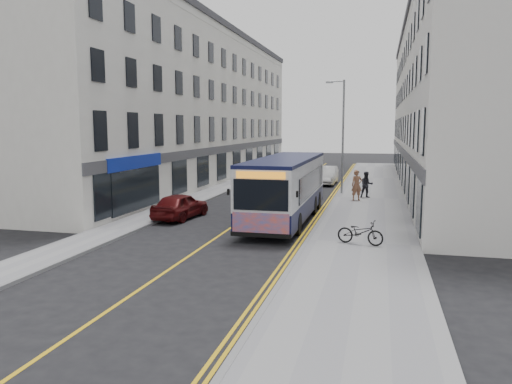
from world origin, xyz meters
The scene contains 17 objects.
ground centered at (0.00, 0.00, 0.00)m, with size 140.00×140.00×0.00m, color black.
pavement_east centered at (6.25, 12.00, 0.06)m, with size 4.50×64.00×0.12m, color gray.
pavement_west centered at (-5.00, 12.00, 0.06)m, with size 2.00×64.00×0.12m, color gray.
kerb_east centered at (4.00, 12.00, 0.07)m, with size 0.18×64.00×0.13m, color slate.
kerb_west centered at (-4.00, 12.00, 0.07)m, with size 0.18×64.00×0.13m, color slate.
road_centre_line centered at (0.00, 12.00, 0.00)m, with size 0.12×64.00×0.01m, color gold.
road_dbl_yellow_inner centered at (3.55, 12.00, 0.00)m, with size 0.10×64.00×0.01m, color gold.
road_dbl_yellow_outer centered at (3.75, 12.00, 0.00)m, with size 0.10×64.00×0.01m, color gold.
terrace_east centered at (11.50, 21.00, 6.50)m, with size 6.00×46.00×13.00m, color silver.
terrace_west centered at (-9.00, 21.00, 6.50)m, with size 6.00×46.00×13.00m, color white.
streetlamp centered at (4.17, 14.00, 4.38)m, with size 1.32×0.18×8.00m.
city_bus centered at (2.20, 3.39, 1.77)m, with size 2.60×11.15×3.24m.
bicycle centered at (6.15, -1.53, 0.61)m, with size 0.65×1.87×0.99m, color black.
pedestrian_near centered at (5.44, 10.61, 1.09)m, with size 0.71×0.46×1.94m, color brown.
pedestrian_far centered at (6.02, 11.98, 0.99)m, with size 0.84×0.66×1.73m, color black.
car_white centered at (2.52, 20.11, 0.75)m, with size 1.58×4.54×1.50m, color silver.
car_maroon centered at (-3.27, 2.58, 0.68)m, with size 1.62×4.02×1.37m, color #4F0D0E.
Camera 1 is at (6.83, -21.51, 4.82)m, focal length 35.00 mm.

